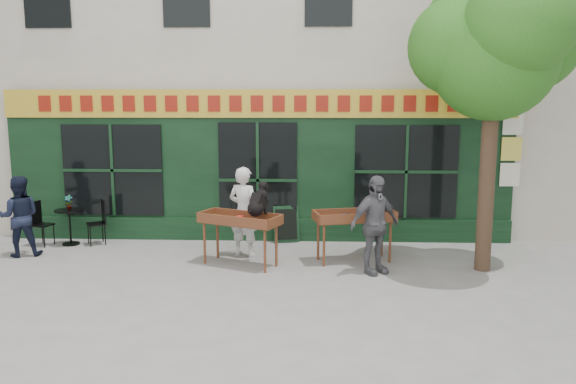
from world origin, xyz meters
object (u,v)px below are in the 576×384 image
(book_cart_center, at_px, (240,222))
(man_right, at_px, (374,225))
(dog, at_px, (258,198))
(book_cart_right, at_px, (354,219))
(bistro_table, at_px, (70,220))
(woman, at_px, (244,212))
(man_left, at_px, (19,216))

(book_cart_center, xyz_separation_m, man_right, (2.45, -0.40, 0.06))
(dog, distance_m, book_cart_right, 1.90)
(dog, height_order, man_right, man_right)
(dog, xyz_separation_m, bistro_table, (-4.18, 1.41, -0.75))
(book_cart_center, relative_size, woman, 0.91)
(book_cart_center, bearing_deg, man_left, -161.96)
(bistro_table, bearing_deg, dog, -18.64)
(book_cart_right, bearing_deg, dog, 178.96)
(book_cart_right, relative_size, man_right, 0.91)
(man_left, bearing_deg, book_cart_right, 158.77)
(book_cart_center, height_order, man_right, man_right)
(dog, bearing_deg, book_cart_center, -164.16)
(book_cart_center, distance_m, bistro_table, 4.08)
(book_cart_center, bearing_deg, book_cart_right, 33.12)
(book_cart_right, height_order, bistro_table, book_cart_right)
(dog, bearing_deg, bistro_table, -174.68)
(book_cart_right, bearing_deg, bistro_table, 156.90)
(man_left, bearing_deg, woman, 162.20)
(dog, xyz_separation_m, woman, (-0.35, 0.70, -0.40))
(bistro_table, bearing_deg, woman, -10.51)
(bistro_table, bearing_deg, book_cart_right, -9.63)
(dog, xyz_separation_m, book_cart_right, (1.80, 0.40, -0.47))
(book_cart_center, relative_size, dog, 2.70)
(woman, height_order, book_cart_right, woman)
(book_cart_center, distance_m, man_left, 4.46)
(dog, height_order, man_left, man_left)
(bistro_table, height_order, man_left, man_left)
(woman, relative_size, man_right, 1.01)
(book_cart_right, relative_size, bistro_table, 2.11)
(woman, bearing_deg, book_cart_right, -164.08)
(man_right, distance_m, bistro_table, 6.53)
(man_right, relative_size, man_left, 1.10)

